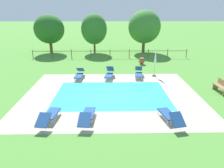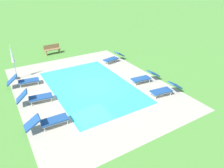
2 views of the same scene
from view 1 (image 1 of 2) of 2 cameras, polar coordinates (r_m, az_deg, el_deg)
The scene contains 17 objects.
ground_plane at distance 13.98m, azimuth -0.15°, elevation -3.03°, with size 160.00×160.00×0.00m, color #518E38.
pool_deck_paving at distance 13.97m, azimuth -0.15°, elevation -3.01°, with size 11.96×9.21×0.01m, color #B2A893.
swimming_pool_water at distance 13.97m, azimuth -0.15°, elevation -3.01°, with size 7.64×4.89×0.01m, color #38C6D1.
pool_coping_rim at distance 13.97m, azimuth -0.15°, elevation -2.99°, with size 8.12×5.37×0.01m.
sun_lounger_north_near_steps at distance 17.20m, azimuth -0.79°, elevation 2.96°, with size 0.86×2.01×0.90m.
sun_lounger_north_mid at distance 10.79m, azimuth -6.95°, elevation -8.69°, with size 0.79×2.11×0.73m.
sun_lounger_north_far at distance 17.55m, azimuth 7.52°, elevation 3.11°, with size 0.85×2.05×0.85m.
sun_lounger_north_end at distance 11.17m, azimuth -17.23°, elevation -8.45°, with size 0.85×2.12×0.74m.
sun_lounger_south_near_corner at distance 17.36m, azimuth -9.19°, elevation 2.79°, with size 0.66×2.05×0.78m.
sun_lounger_south_mid at distance 11.08m, azimuth 16.04°, elevation -8.52°, with size 1.00×2.11×0.79m.
patio_umbrella_closed_row_mid_east at distance 17.73m, azimuth 12.12°, elevation 7.12°, with size 0.32×0.32×2.50m.
wooden_bench_lawn_side at distance 16.12m, azimuth 28.55°, elevation -0.58°, with size 0.52×1.52×0.87m.
terracotta_urn_near_fence at distance 21.67m, azimuth 8.36°, elevation 6.44°, with size 0.63×0.63×0.67m.
perimeter_fence at distance 24.12m, azimuth -0.56°, elevation 8.84°, with size 18.24×0.08×1.05m.
tree_far_west at distance 27.43m, azimuth 9.11°, elevation 15.58°, with size 4.14×4.14×5.38m.
tree_west_mid at distance 27.96m, azimuth -17.26°, elevation 14.51°, with size 3.81×3.81×4.86m.
tree_centre at distance 26.88m, azimuth -5.08°, elevation 15.12°, with size 3.28×3.28×4.96m.
Camera 1 is at (-0.17, -12.79, 5.63)m, focal length 32.49 mm.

